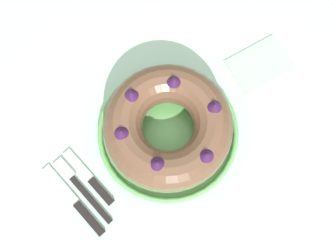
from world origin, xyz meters
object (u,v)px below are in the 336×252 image
cake_knife (92,180)px  napkin (260,64)px  fork (79,186)px  serving_dish (168,132)px  bundt_cake (168,126)px  serving_knife (77,204)px

cake_knife → napkin: size_ratio=1.11×
fork → cake_knife: cake_knife is taller
serving_dish → bundt_cake: size_ratio=1.14×
bundt_cake → serving_knife: (-0.25, 0.02, -0.06)m
serving_knife → napkin: 0.53m
serving_knife → cake_knife: bearing=15.1°
serving_dish → bundt_cake: 0.05m
serving_dish → fork: bearing=168.5°
serving_knife → cake_knife: size_ratio=1.25×
serving_knife → cake_knife: same height
serving_knife → napkin: serving_knife is taller
serving_dish → cake_knife: (-0.19, 0.04, -0.01)m
serving_dish → serving_knife: size_ratio=1.61×
serving_dish → fork: size_ratio=1.73×
bundt_cake → fork: size_ratio=1.51×
fork → cake_knife: size_ratio=1.16×
bundt_cake → napkin: size_ratio=1.95×
bundt_cake → cake_knife: bearing=169.4°
bundt_cake → fork: bearing=168.5°
serving_dish → fork: serving_dish is taller
serving_dish → napkin: (0.28, -0.02, -0.01)m
bundt_cake → serving_knife: 0.26m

